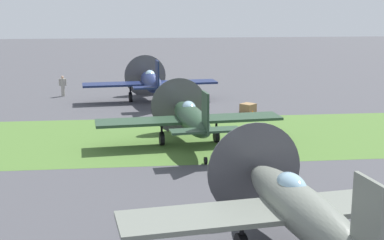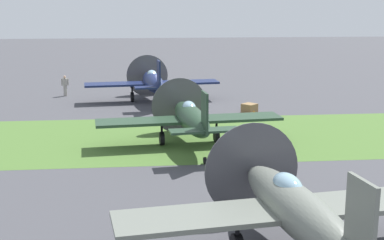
{
  "view_description": "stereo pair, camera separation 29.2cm",
  "coord_description": "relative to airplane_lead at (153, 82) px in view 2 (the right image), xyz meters",
  "views": [
    {
      "loc": [
        -2.84,
        -41.57,
        7.7
      ],
      "look_at": [
        0.31,
        -13.27,
        1.46
      ],
      "focal_mm": 50.07,
      "sensor_mm": 36.0,
      "label": 1
    },
    {
      "loc": [
        -2.55,
        -41.6,
        7.7
      ],
      "look_at": [
        0.31,
        -13.27,
        1.46
      ],
      "focal_mm": 50.07,
      "sensor_mm": 36.0,
      "label": 2
    }
  ],
  "objects": [
    {
      "name": "ground_plane",
      "position": [
        1.44,
        -0.52,
        -1.6
      ],
      "size": [
        160.0,
        160.0,
        0.0
      ],
      "primitive_type": "plane",
      "color": "#424247"
    },
    {
      "name": "grass_verge",
      "position": [
        1.44,
        -11.82,
        -1.6
      ],
      "size": [
        120.0,
        11.0,
        0.01
      ],
      "primitive_type": "cube",
      "color": "#476B2D",
      "rests_on": "ground"
    },
    {
      "name": "airplane_lead",
      "position": [
        0.0,
        0.0,
        0.0
      ],
      "size": [
        10.78,
        8.54,
        3.83
      ],
      "rotation": [
        0.0,
        0.0,
        0.1
      ],
      "color": "#141E47",
      "rests_on": "ground"
    },
    {
      "name": "airplane_wingman",
      "position": [
        1.68,
        -13.63,
        -0.05
      ],
      "size": [
        10.43,
        8.26,
        3.7
      ],
      "rotation": [
        0.0,
        0.0,
        0.1
      ],
      "color": "#233D28",
      "rests_on": "ground"
    },
    {
      "name": "airplane_trail",
      "position": [
        3.48,
        -27.23,
        0.04
      ],
      "size": [
        11.05,
        8.78,
        3.92
      ],
      "rotation": [
        0.0,
        0.0,
        0.13
      ],
      "color": "slate",
      "rests_on": "ground"
    },
    {
      "name": "ground_crew_chief",
      "position": [
        -7.3,
        3.44,
        -0.69
      ],
      "size": [
        0.62,
        0.38,
        1.73
      ],
      "rotation": [
        0.0,
        0.0,
        3.31
      ],
      "color": "#9E998E",
      "rests_on": "ground"
    },
    {
      "name": "supply_crate",
      "position": [
        6.78,
        -5.04,
        -1.28
      ],
      "size": [
        1.27,
        1.27,
        0.64
      ],
      "primitive_type": "cube",
      "rotation": [
        0.0,
        0.0,
        0.73
      ],
      "color": "olive",
      "rests_on": "ground"
    },
    {
      "name": "runway_marker_cone",
      "position": [
        6.79,
        -6.47,
        -1.38
      ],
      "size": [
        0.36,
        0.36,
        0.44
      ],
      "primitive_type": "cone",
      "color": "orange",
      "rests_on": "ground"
    }
  ]
}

